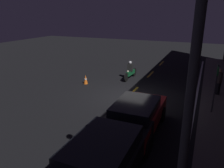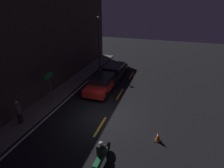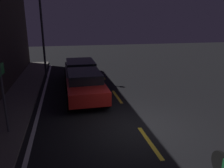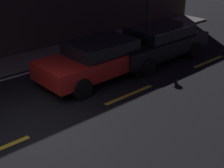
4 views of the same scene
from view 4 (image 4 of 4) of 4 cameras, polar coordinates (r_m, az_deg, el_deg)
ground_plane at (r=8.10m, az=-14.96°, el=-9.30°), size 56.00×56.00×0.00m
lane_dash_d at (r=9.85m, az=3.21°, el=-1.95°), size 2.00×0.14×0.01m
lane_dash_e at (r=13.18m, az=17.32°, el=3.98°), size 2.00×0.14×0.01m
taxi_red at (r=10.70m, az=-2.64°, el=4.63°), size 4.15×1.93×1.36m
van_black at (r=12.69m, az=8.14°, el=7.65°), size 4.60×2.03×1.37m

